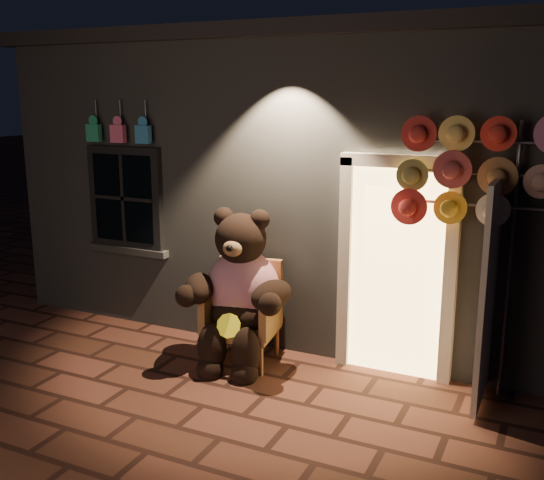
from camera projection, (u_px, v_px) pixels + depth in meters
The scene contains 5 objects.
ground at pixel (203, 406), 5.74m from camera, with size 60.00×60.00×0.00m, color brown.
shop_building at pixel (350, 167), 8.85m from camera, with size 7.30×5.95×3.51m.
wicker_armchair at pixel (245, 311), 6.65m from camera, with size 0.80×0.74×1.05m.
teddy_bear at pixel (239, 292), 6.47m from camera, with size 1.22×1.02×1.69m.
hat_rack at pixel (472, 174), 5.55m from camera, with size 1.44×0.22×2.55m.
Camera 1 is at (2.81, -4.47, 2.76)m, focal length 42.00 mm.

